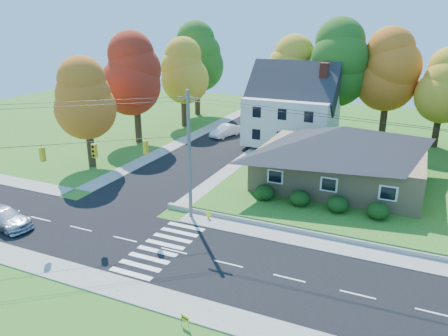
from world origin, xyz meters
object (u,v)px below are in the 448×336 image
object	(u,v)px
ranch_house	(341,155)
fire_hydrant	(208,215)
white_car	(225,131)
silver_sedan	(4,217)

from	to	relation	value
ranch_house	fire_hydrant	bearing A→B (deg)	-127.17
fire_hydrant	ranch_house	bearing A→B (deg)	52.83
white_car	fire_hydrant	bearing A→B (deg)	-52.89
white_car	fire_hydrant	size ratio (longest dim) A/B	6.64
ranch_house	white_car	size ratio (longest dim) A/B	3.11
ranch_house	silver_sedan	size ratio (longest dim) A/B	2.94
fire_hydrant	white_car	bearing A→B (deg)	111.01
ranch_house	white_car	bearing A→B (deg)	143.09
silver_sedan	white_car	bearing A→B (deg)	-0.27
silver_sedan	white_car	xyz separation A→B (m)	(4.36, 30.82, 0.05)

